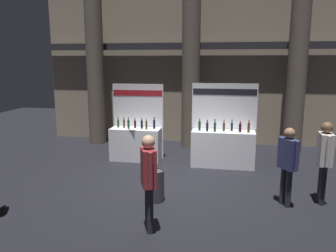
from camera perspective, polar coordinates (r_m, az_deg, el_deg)
ground_plane at (r=8.50m, az=0.79°, el=-9.86°), size 24.00×24.00×0.00m
hall_colonnade at (r=12.34m, az=4.28°, el=11.38°), size 11.15×1.32×6.45m
exhibitor_booth_0 at (r=10.41m, az=-5.46°, el=-2.52°), size 1.61×0.71×2.33m
exhibitor_booth_1 at (r=9.87m, az=9.33°, el=-3.24°), size 1.89×0.66×2.39m
trash_bin at (r=7.44m, az=-2.18°, el=-10.10°), size 0.39×0.39×0.70m
visitor_2 at (r=5.95m, az=-3.32°, el=-8.25°), size 0.37×0.53×1.78m
visitor_3 at (r=7.83m, az=25.12°, el=-4.42°), size 0.27×0.59×1.79m
visitor_4 at (r=7.43m, az=19.72°, el=-5.46°), size 0.39×0.53×1.69m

